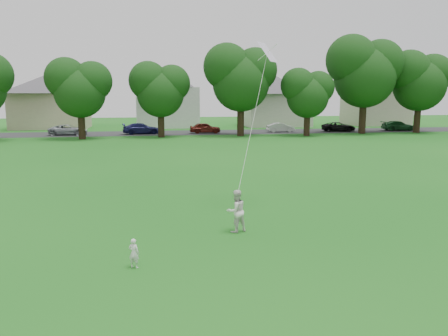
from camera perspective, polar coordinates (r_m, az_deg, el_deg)
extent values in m
plane|color=#145814|center=(12.76, 0.50, -11.77)|extent=(160.00, 160.00, 0.00)
cube|color=#2D2D30|center=(53.96, -6.97, 4.57)|extent=(90.00, 7.00, 0.01)
imported|color=silver|center=(12.25, -11.69, -10.84)|extent=(0.36, 0.31, 0.82)
imported|color=silver|center=(14.90, 1.60, -5.63)|extent=(0.87, 0.78, 1.47)
plane|color=silver|center=(18.22, 5.71, 14.83)|extent=(1.08, 1.15, 0.80)
cylinder|color=white|center=(16.28, 3.84, 6.20)|extent=(0.01, 0.01, 6.57)
cylinder|color=black|center=(48.39, -18.10, 5.54)|extent=(0.72, 0.72, 3.28)
cylinder|color=black|center=(48.66, -8.22, 5.88)|extent=(0.71, 0.71, 3.19)
cylinder|color=black|center=(49.74, 2.18, 6.52)|extent=(0.78, 0.78, 3.99)
cylinder|color=black|center=(50.66, 10.77, 5.82)|extent=(0.69, 0.69, 2.95)
cylinder|color=black|center=(55.40, 17.65, 6.66)|extent=(0.83, 0.83, 4.51)
cylinder|color=black|center=(58.91, 23.92, 6.12)|extent=(0.77, 0.77, 3.86)
imported|color=#90939D|center=(53.78, -19.68, 4.72)|extent=(4.36, 2.04, 1.20)
imported|color=#171847|center=(52.89, -10.73, 5.08)|extent=(4.58, 2.25, 1.28)
imported|color=#591911|center=(53.22, -2.48, 5.26)|extent=(3.76, 1.52, 1.28)
imported|color=#B4B4B4|center=(55.13, 7.41, 5.27)|extent=(3.51, 1.31, 1.15)
imported|color=black|center=(57.77, 14.75, 5.24)|extent=(4.41, 2.42, 1.17)
imported|color=#184A23|center=(61.53, 21.78, 5.15)|extent=(4.34, 1.99, 1.23)
cube|color=#C8B396|center=(65.28, -21.65, 6.94)|extent=(9.87, 6.38, 4.81)
pyramid|color=#4D4A4F|center=(65.30, -21.93, 11.37)|extent=(14.23, 14.23, 2.65)
cube|color=silver|center=(63.78, -7.37, 7.87)|extent=(8.64, 6.47, 5.65)
pyramid|color=#4D4A4F|center=(63.88, -7.49, 13.19)|extent=(12.47, 12.47, 3.11)
cube|color=beige|center=(66.25, 6.73, 7.55)|extent=(9.18, 7.57, 4.75)
pyramid|color=#4D4A4F|center=(66.26, 6.81, 11.86)|extent=(13.25, 13.25, 2.61)
cube|color=#C2B4A0|center=(72.24, 19.15, 7.57)|extent=(8.26, 7.67, 5.56)
pyramid|color=#4D4A4F|center=(72.32, 19.41, 12.19)|extent=(11.92, 11.92, 3.06)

